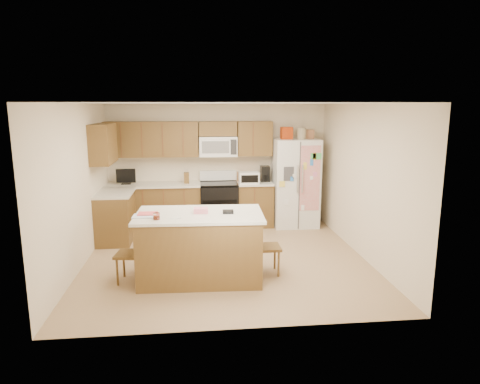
{
  "coord_description": "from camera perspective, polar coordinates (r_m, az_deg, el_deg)",
  "views": [
    {
      "loc": [
        -0.47,
        -6.63,
        2.47
      ],
      "look_at": [
        0.27,
        0.35,
        1.04
      ],
      "focal_mm": 32.0,
      "sensor_mm": 36.0,
      "label": 1
    }
  ],
  "objects": [
    {
      "name": "refrigerator",
      "position": [
        8.88,
        7.35,
        1.37
      ],
      "size": [
        0.9,
        0.79,
        2.04
      ],
      "color": "white",
      "rests_on": "ground"
    },
    {
      "name": "room_shell",
      "position": [
        6.72,
        -1.95,
        2.69
      ],
      "size": [
        4.6,
        4.6,
        2.52
      ],
      "color": "beige",
      "rests_on": "ground"
    },
    {
      "name": "cabinetry",
      "position": [
        8.58,
        -9.36,
        0.9
      ],
      "size": [
        3.36,
        1.56,
        2.15
      ],
      "color": "brown",
      "rests_on": "ground"
    },
    {
      "name": "stove",
      "position": [
        8.81,
        -2.82,
        -1.61
      ],
      "size": [
        0.76,
        0.65,
        1.13
      ],
      "color": "black",
      "rests_on": "ground"
    },
    {
      "name": "island",
      "position": [
        6.19,
        -5.36,
        -7.18
      ],
      "size": [
        1.82,
        1.11,
        1.07
      ],
      "color": "brown",
      "rests_on": "ground"
    },
    {
      "name": "windsor_chair_back",
      "position": [
        6.94,
        -5.05,
        -5.54
      ],
      "size": [
        0.52,
        0.51,
        0.93
      ],
      "color": "brown",
      "rests_on": "ground"
    },
    {
      "name": "ground",
      "position": [
        7.09,
        -1.87,
        -8.9
      ],
      "size": [
        4.5,
        4.5,
        0.0
      ],
      "primitive_type": "plane",
      "color": "tan",
      "rests_on": "ground"
    },
    {
      "name": "windsor_chair_left",
      "position": [
        6.29,
        -14.35,
        -7.95
      ],
      "size": [
        0.41,
        0.42,
        0.88
      ],
      "color": "brown",
      "rests_on": "ground"
    },
    {
      "name": "windsor_chair_right",
      "position": [
        6.39,
        3.54,
        -7.28
      ],
      "size": [
        0.36,
        0.38,
        0.87
      ],
      "color": "brown",
      "rests_on": "ground"
    }
  ]
}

